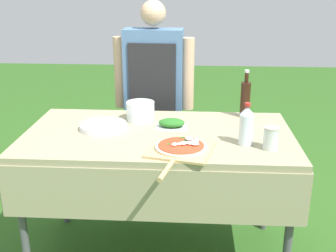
# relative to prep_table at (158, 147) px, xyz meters

# --- Properties ---
(prep_table) EXTENTS (1.51, 0.83, 0.82)m
(prep_table) POSITION_rel_prep_table_xyz_m (0.00, 0.00, 0.00)
(prep_table) COLOR gray
(prep_table) RESTS_ON ground
(person_cook) EXTENTS (0.56, 0.20, 1.50)m
(person_cook) POSITION_rel_prep_table_xyz_m (-0.09, 0.68, 0.15)
(person_cook) COLOR #333D56
(person_cook) RESTS_ON ground
(pizza_on_peel) EXTENTS (0.37, 0.54, 0.05)m
(pizza_on_peel) POSITION_rel_prep_table_xyz_m (0.14, -0.26, 0.10)
(pizza_on_peel) COLOR tan
(pizza_on_peel) RESTS_ON prep_table
(oil_bottle) EXTENTS (0.06, 0.06, 0.29)m
(oil_bottle) POSITION_rel_prep_table_xyz_m (0.51, 0.32, 0.20)
(oil_bottle) COLOR black
(oil_bottle) RESTS_ON prep_table
(water_bottle) EXTENTS (0.07, 0.07, 0.22)m
(water_bottle) POSITION_rel_prep_table_xyz_m (0.47, -0.15, 0.19)
(water_bottle) COLOR silver
(water_bottle) RESTS_ON prep_table
(herb_container) EXTENTS (0.18, 0.13, 0.05)m
(herb_container) POSITION_rel_prep_table_xyz_m (0.07, 0.09, 0.11)
(herb_container) COLOR silver
(herb_container) RESTS_ON prep_table
(mixing_tub) EXTENTS (0.17, 0.17, 0.11)m
(mixing_tub) POSITION_rel_prep_table_xyz_m (-0.13, 0.21, 0.14)
(mixing_tub) COLOR silver
(mixing_tub) RESTS_ON prep_table
(plate_stack) EXTENTS (0.27, 0.27, 0.03)m
(plate_stack) POSITION_rel_prep_table_xyz_m (-0.32, 0.04, 0.10)
(plate_stack) COLOR white
(plate_stack) RESTS_ON prep_table
(sauce_jar) EXTENTS (0.08, 0.08, 0.12)m
(sauce_jar) POSITION_rel_prep_table_xyz_m (0.58, -0.20, 0.14)
(sauce_jar) COLOR silver
(sauce_jar) RESTS_ON prep_table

